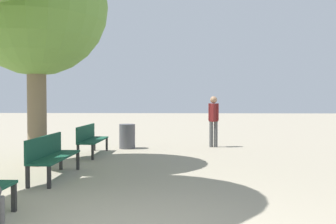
{
  "coord_description": "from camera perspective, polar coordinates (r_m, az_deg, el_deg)",
  "views": [
    {
      "loc": [
        0.74,
        -4.03,
        1.56
      ],
      "look_at": [
        0.35,
        5.11,
        1.27
      ],
      "focal_mm": 40.0,
      "sensor_mm": 36.0,
      "label": 1
    }
  ],
  "objects": [
    {
      "name": "bench_row_2",
      "position": [
        10.87,
        -11.76,
        -3.82
      ],
      "size": [
        0.47,
        1.87,
        0.85
      ],
      "color": "#144733",
      "rests_on": "ground_plane"
    },
    {
      "name": "trash_bin",
      "position": [
        12.12,
        -6.24,
        -3.7
      ],
      "size": [
        0.51,
        0.51,
        0.79
      ],
      "color": "#4C4C51",
      "rests_on": "ground_plane"
    },
    {
      "name": "pedestrian_near",
      "position": [
        12.46,
        6.95,
        -0.91
      ],
      "size": [
        0.34,
        0.3,
        1.69
      ],
      "color": "#4C4C4C",
      "rests_on": "ground_plane"
    },
    {
      "name": "bench_row_1",
      "position": [
        7.88,
        -17.4,
        -6.02
      ],
      "size": [
        0.47,
        1.87,
        0.85
      ],
      "color": "#144733",
      "rests_on": "ground_plane"
    },
    {
      "name": "tree_row_1",
      "position": [
        9.7,
        -19.5,
        15.07
      ],
      "size": [
        3.38,
        3.38,
        5.53
      ],
      "color": "#7A664C",
      "rests_on": "ground_plane"
    }
  ]
}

